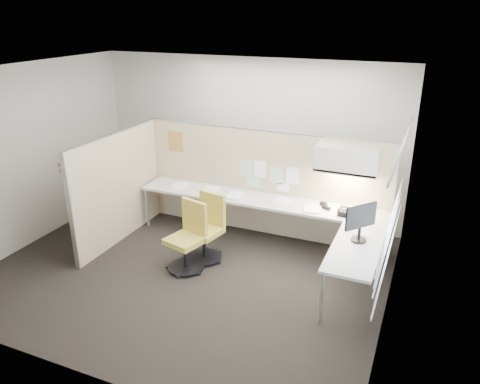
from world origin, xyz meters
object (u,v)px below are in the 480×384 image
at_px(chair_right, 188,239).
at_px(phone, 345,212).
at_px(monitor, 361,220).
at_px(chair_left, 207,230).
at_px(desk, 275,213).

bearing_deg(chair_right, phone, 43.77).
bearing_deg(monitor, chair_left, 129.32).
xyz_separation_m(desk, chair_left, (-0.84, -0.68, -0.14)).
distance_m(desk, phone, 1.07).
distance_m(chair_left, chair_right, 0.38).
height_order(chair_right, phone, chair_right).
relative_size(chair_left, phone, 4.46).
xyz_separation_m(chair_left, chair_right, (-0.11, -0.37, -0.00)).
relative_size(chair_right, phone, 4.45).
relative_size(chair_right, monitor, 1.97).
bearing_deg(desk, chair_left, -140.89).
bearing_deg(chair_right, desk, 62.84).
distance_m(monitor, phone, 0.84).
distance_m(desk, chair_right, 1.43).
relative_size(chair_left, chair_right, 1.00).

